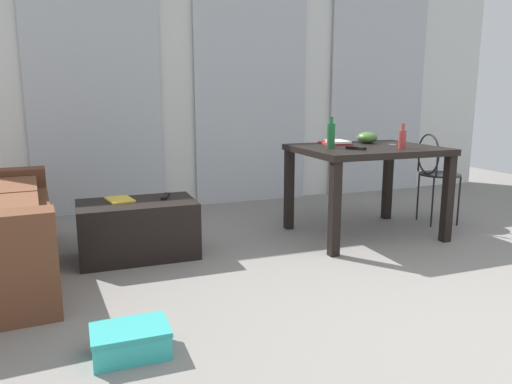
# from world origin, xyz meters

# --- Properties ---
(ground_plane) EXTENTS (8.54, 8.54, 0.00)m
(ground_plane) POSITION_xyz_m (0.00, 1.38, 0.00)
(ground_plane) COLOR gray
(wall_back) EXTENTS (6.29, 0.10, 2.55)m
(wall_back) POSITION_xyz_m (0.00, 3.56, 1.27)
(wall_back) COLOR silver
(wall_back) RESTS_ON ground
(curtains) EXTENTS (4.47, 0.03, 2.31)m
(curtains) POSITION_xyz_m (0.00, 3.47, 1.15)
(curtains) COLOR #B2B7BC
(curtains) RESTS_ON ground
(coffee_table) EXTENTS (0.83, 0.49, 0.41)m
(coffee_table) POSITION_xyz_m (-1.44, 1.96, 0.21)
(coffee_table) COLOR black
(coffee_table) RESTS_ON ground
(craft_table) EXTENTS (1.13, 0.90, 0.75)m
(craft_table) POSITION_xyz_m (0.42, 1.87, 0.65)
(craft_table) COLOR black
(craft_table) RESTS_ON ground
(wire_chair) EXTENTS (0.37, 0.39, 0.83)m
(wire_chair) POSITION_xyz_m (1.22, 1.98, 0.52)
(wire_chair) COLOR black
(wire_chair) RESTS_ON ground
(bottle_near) EXTENTS (0.06, 0.06, 0.20)m
(bottle_near) POSITION_xyz_m (0.59, 1.64, 0.83)
(bottle_near) COLOR #99332D
(bottle_near) RESTS_ON craft_table
(bottle_far) EXTENTS (0.06, 0.06, 0.25)m
(bottle_far) POSITION_xyz_m (0.08, 1.86, 0.85)
(bottle_far) COLOR #195B2D
(bottle_far) RESTS_ON craft_table
(bowl) EXTENTS (0.18, 0.18, 0.10)m
(bowl) POSITION_xyz_m (0.58, 2.11, 0.80)
(bowl) COLOR #477033
(bowl) RESTS_ON craft_table
(book_stack) EXTENTS (0.24, 0.30, 0.04)m
(book_stack) POSITION_xyz_m (0.27, 2.12, 0.77)
(book_stack) COLOR red
(book_stack) RESTS_ON craft_table
(tv_remote_on_table) EXTENTS (0.10, 0.17, 0.02)m
(tv_remote_on_table) POSITION_xyz_m (0.22, 1.71, 0.76)
(tv_remote_on_table) COLOR black
(tv_remote_on_table) RESTS_ON craft_table
(scissors) EXTENTS (0.05, 0.11, 0.00)m
(scissors) POSITION_xyz_m (0.71, 1.87, 0.75)
(scissors) COLOR #9EA0A5
(scissors) RESTS_ON craft_table
(tv_remote_primary) EXTENTS (0.10, 0.19, 0.02)m
(tv_remote_primary) POSITION_xyz_m (-1.22, 2.03, 0.42)
(tv_remote_primary) COLOR black
(tv_remote_primary) RESTS_ON coffee_table
(magazine) EXTENTS (0.21, 0.26, 0.01)m
(magazine) POSITION_xyz_m (-1.55, 2.04, 0.42)
(magazine) COLOR gold
(magazine) RESTS_ON coffee_table
(shoebox) EXTENTS (0.35, 0.25, 0.13)m
(shoebox) POSITION_xyz_m (-1.66, 0.57, 0.07)
(shoebox) COLOR #33B2AD
(shoebox) RESTS_ON ground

